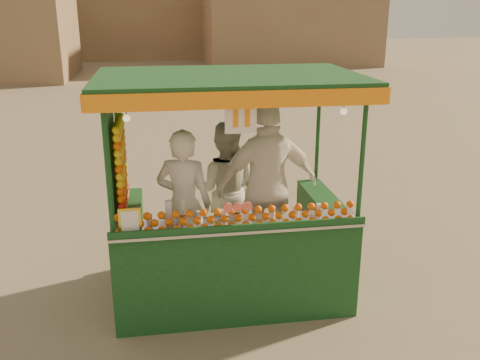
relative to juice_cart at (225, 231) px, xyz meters
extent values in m
plane|color=#6E624E|center=(-0.35, 0.25, -0.80)|extent=(90.00, 90.00, 0.00)
cube|color=olive|center=(6.65, 24.25, 1.70)|extent=(9.00, 6.00, 5.00)
cube|color=#0F3A1A|center=(0.07, 0.12, -0.65)|extent=(2.48, 1.52, 0.29)
cylinder|color=black|center=(-0.79, 0.12, -0.63)|extent=(0.34, 0.10, 0.34)
cylinder|color=black|center=(0.93, 0.12, -0.63)|extent=(0.34, 0.10, 0.34)
cube|color=#0F3A1A|center=(0.07, -0.50, -0.13)|extent=(2.48, 0.29, 0.76)
cube|color=#0F3A1A|center=(-1.03, 0.22, -0.13)|extent=(0.29, 1.24, 0.76)
cube|color=#0F3A1A|center=(1.16, 0.22, -0.13)|extent=(0.29, 1.24, 0.76)
cube|color=#B2B2B7|center=(0.07, -0.47, 0.26)|extent=(2.48, 0.44, 0.03)
cylinder|color=#0F3A1A|center=(-1.12, -0.59, 0.92)|extent=(0.05, 0.05, 1.33)
cylinder|color=#0F3A1A|center=(1.26, -0.59, 0.92)|extent=(0.05, 0.05, 1.33)
cylinder|color=#0F3A1A|center=(-1.12, 0.84, 0.92)|extent=(0.05, 0.05, 1.33)
cylinder|color=#0F3A1A|center=(1.26, 0.84, 0.92)|extent=(0.05, 0.05, 1.33)
cube|color=#0F3A1A|center=(0.07, 0.12, 1.62)|extent=(2.67, 1.71, 0.08)
cube|color=orange|center=(0.07, -0.73, 1.55)|extent=(2.67, 0.04, 0.15)
cube|color=orange|center=(0.07, 0.98, 1.55)|extent=(2.67, 0.04, 0.15)
cube|color=orange|center=(-1.26, 0.12, 1.55)|extent=(0.04, 1.71, 0.15)
cube|color=orange|center=(1.40, 0.12, 1.55)|extent=(0.04, 1.71, 0.15)
cylinder|color=#F35B4A|center=(0.05, -0.59, 0.50)|extent=(0.10, 0.02, 0.10)
cube|color=gold|center=(-0.96, -0.59, 0.41)|extent=(0.21, 0.02, 0.27)
cube|color=white|center=(0.07, -0.66, 1.37)|extent=(0.29, 0.01, 0.29)
sphere|color=#FFE5B2|center=(-0.93, -0.52, 1.37)|extent=(0.07, 0.07, 0.07)
sphere|color=#FFE5B2|center=(1.07, -0.52, 1.37)|extent=(0.07, 0.07, 0.07)
imported|color=white|center=(-0.42, 0.08, 0.31)|extent=(0.69, 0.56, 1.63)
imported|color=beige|center=(0.08, 0.54, 0.29)|extent=(0.90, 0.78, 1.59)
imported|color=white|center=(0.49, 0.10, 0.45)|extent=(1.17, 0.60, 1.91)
camera|label=1|loc=(-0.66, -5.21, 2.32)|focal=39.57mm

